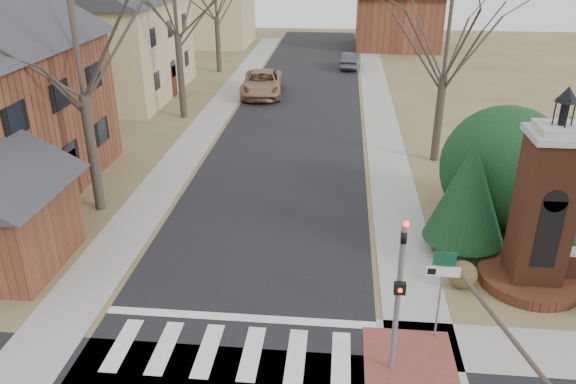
# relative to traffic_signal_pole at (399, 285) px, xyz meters

# --- Properties ---
(ground) EXTENTS (120.00, 120.00, 0.00)m
(ground) POSITION_rel_traffic_signal_pole_xyz_m (-4.30, -0.57, -2.59)
(ground) COLOR brown
(ground) RESTS_ON ground
(main_street) EXTENTS (8.00, 70.00, 0.01)m
(main_street) POSITION_rel_traffic_signal_pole_xyz_m (-4.30, 21.43, -2.58)
(main_street) COLOR black
(main_street) RESTS_ON ground
(crosswalk_zone) EXTENTS (8.00, 2.20, 0.02)m
(crosswalk_zone) POSITION_rel_traffic_signal_pole_xyz_m (-4.30, 0.23, -2.58)
(crosswalk_zone) COLOR silver
(crosswalk_zone) RESTS_ON ground
(stop_bar) EXTENTS (8.00, 0.35, 0.02)m
(stop_bar) POSITION_rel_traffic_signal_pole_xyz_m (-4.30, 1.73, -2.58)
(stop_bar) COLOR silver
(stop_bar) RESTS_ON ground
(sidewalk_right_main) EXTENTS (2.00, 60.00, 0.02)m
(sidewalk_right_main) POSITION_rel_traffic_signal_pole_xyz_m (0.90, 21.43, -2.58)
(sidewalk_right_main) COLOR gray
(sidewalk_right_main) RESTS_ON ground
(sidewalk_left) EXTENTS (2.00, 60.00, 0.02)m
(sidewalk_left) POSITION_rel_traffic_signal_pole_xyz_m (-9.50, 21.43, -2.58)
(sidewalk_left) COLOR gray
(sidewalk_left) RESTS_ON ground
(curb_apron) EXTENTS (2.40, 2.40, 0.02)m
(curb_apron) POSITION_rel_traffic_signal_pole_xyz_m (0.50, 0.43, -2.57)
(curb_apron) COLOR brown
(curb_apron) RESTS_ON ground
(traffic_signal_pole) EXTENTS (0.28, 0.41, 4.50)m
(traffic_signal_pole) POSITION_rel_traffic_signal_pole_xyz_m (0.00, 0.00, 0.00)
(traffic_signal_pole) COLOR slate
(traffic_signal_pole) RESTS_ON ground
(sign_post) EXTENTS (0.90, 0.07, 2.75)m
(sign_post) POSITION_rel_traffic_signal_pole_xyz_m (1.29, 1.41, -0.64)
(sign_post) COLOR slate
(sign_post) RESTS_ON ground
(brick_gate_monument) EXTENTS (3.20, 3.20, 6.47)m
(brick_gate_monument) POSITION_rel_traffic_signal_pole_xyz_m (4.70, 4.42, -0.42)
(brick_gate_monument) COLOR #512817
(brick_gate_monument) RESTS_ON ground
(house_stucco_left) EXTENTS (9.80, 12.80, 9.28)m
(house_stucco_left) POSITION_rel_traffic_signal_pole_xyz_m (-17.80, 26.42, 2.01)
(house_stucco_left) COLOR #CDB488
(house_stucco_left) RESTS_ON ground
(house_distant_left) EXTENTS (10.80, 8.80, 8.53)m
(house_distant_left) POSITION_rel_traffic_signal_pole_xyz_m (-16.31, 47.42, 1.66)
(house_distant_left) COLOR #CDB488
(house_distant_left) RESTS_ON ground
(house_distant_right) EXTENTS (8.80, 8.80, 7.30)m
(house_distant_right) POSITION_rel_traffic_signal_pole_xyz_m (3.69, 47.42, 1.06)
(house_distant_right) COLOR brown
(house_distant_right) RESTS_ON ground
(evergreen_near) EXTENTS (2.80, 2.80, 4.10)m
(evergreen_near) POSITION_rel_traffic_signal_pole_xyz_m (2.90, 6.43, -0.29)
(evergreen_near) COLOR #473D33
(evergreen_near) RESTS_ON ground
(evergreen_mid) EXTENTS (3.40, 3.40, 4.70)m
(evergreen_mid) POSITION_rel_traffic_signal_pole_xyz_m (6.20, 7.63, 0.01)
(evergreen_mid) COLOR #473D33
(evergreen_mid) RESTS_ON ground
(evergreen_mass) EXTENTS (4.80, 4.80, 4.80)m
(evergreen_mass) POSITION_rel_traffic_signal_pole_xyz_m (4.70, 8.93, -0.19)
(evergreen_mass) COLOR black
(evergreen_mass) RESTS_ON ground
(bare_tree_0) EXTENTS (8.05, 8.05, 11.15)m
(bare_tree_0) POSITION_rel_traffic_signal_pole_xyz_m (-11.30, 8.43, 5.11)
(bare_tree_0) COLOR #473D33
(bare_tree_0) RESTS_ON ground
(bare_tree_3) EXTENTS (7.00, 7.00, 9.70)m
(bare_tree_3) POSITION_rel_traffic_signal_pole_xyz_m (3.20, 15.43, 4.10)
(bare_tree_3) COLOR #473D33
(bare_tree_3) RESTS_ON ground
(pickup_truck) EXTENTS (3.15, 6.15, 1.66)m
(pickup_truck) POSITION_rel_traffic_signal_pole_xyz_m (-7.17, 27.23, -1.76)
(pickup_truck) COLOR #997253
(pickup_truck) RESTS_ON ground
(distant_car) EXTENTS (1.82, 4.15, 1.33)m
(distant_car) POSITION_rel_traffic_signal_pole_xyz_m (-0.90, 36.80, -1.92)
(distant_car) COLOR #383B40
(distant_car) RESTS_ON ground
(dry_shrub_left) EXTENTS (0.91, 0.91, 0.91)m
(dry_shrub_left) POSITION_rel_traffic_signal_pole_xyz_m (2.50, 4.03, -2.13)
(dry_shrub_left) COLOR brown
(dry_shrub_left) RESTS_ON ground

